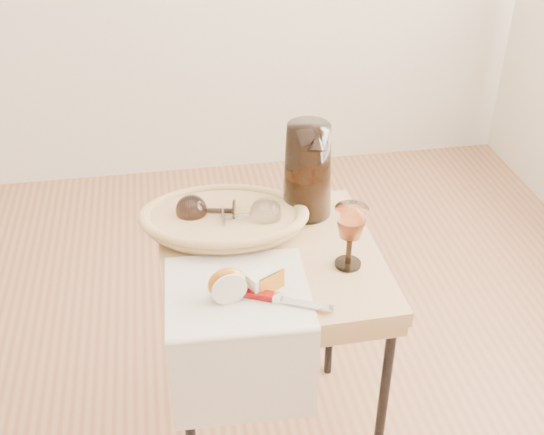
{
  "coord_description": "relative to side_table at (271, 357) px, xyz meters",
  "views": [
    {
      "loc": [
        0.17,
        -1.12,
        1.61
      ],
      "look_at": [
        0.38,
        0.14,
        0.78
      ],
      "focal_mm": 45.05,
      "sensor_mm": 36.0,
      "label": 1
    }
  ],
  "objects": [
    {
      "name": "bread_basket",
      "position": [
        -0.09,
        0.12,
        0.36
      ],
      "size": [
        0.4,
        0.3,
        0.05
      ],
      "primitive_type": null,
      "rotation": [
        0.0,
        0.0,
        -0.13
      ],
      "color": "olive",
      "rests_on": "side_table"
    },
    {
      "name": "wine_goblet",
      "position": [
        0.17,
        -0.07,
        0.41
      ],
      "size": [
        0.09,
        0.09,
        0.16
      ],
      "primitive_type": null,
      "rotation": [
        0.0,
        0.0,
        0.18
      ],
      "color": "white",
      "rests_on": "side_table"
    },
    {
      "name": "tea_towel",
      "position": [
        -0.09,
        -0.12,
        0.33
      ],
      "size": [
        0.33,
        0.3,
        0.01
      ],
      "primitive_type": "cube",
      "rotation": [
        0.0,
        0.0,
        -0.04
      ],
      "color": "white",
      "rests_on": "side_table"
    },
    {
      "name": "side_table",
      "position": [
        0.0,
        0.0,
        0.0
      ],
      "size": [
        0.53,
        0.53,
        0.66
      ],
      "primitive_type": null,
      "rotation": [
        0.0,
        0.0,
        0.02
      ],
      "color": "olive",
      "rests_on": "floor"
    },
    {
      "name": "apple_half",
      "position": [
        -0.12,
        -0.14,
        0.37
      ],
      "size": [
        0.09,
        0.06,
        0.08
      ],
      "primitive_type": "ellipsoid",
      "rotation": [
        0.0,
        0.0,
        0.16
      ],
      "color": "#AE1504",
      "rests_on": "tea_towel"
    },
    {
      "name": "goblet_lying_b",
      "position": [
        -0.04,
        0.1,
        0.38
      ],
      "size": [
        0.13,
        0.08,
        0.08
      ],
      "primitive_type": null,
      "rotation": [
        0.0,
        0.0,
        0.02
      ],
      "color": "white",
      "rests_on": "bread_basket"
    },
    {
      "name": "goblet_lying_a",
      "position": [
        -0.13,
        0.14,
        0.38
      ],
      "size": [
        0.14,
        0.1,
        0.08
      ],
      "primitive_type": null,
      "rotation": [
        0.0,
        0.0,
        2.95
      ],
      "color": "#2F1E1B",
      "rests_on": "bread_basket"
    },
    {
      "name": "apple_wedge",
      "position": [
        -0.04,
        -0.13,
        0.36
      ],
      "size": [
        0.08,
        0.06,
        0.05
      ],
      "primitive_type": "cube",
      "rotation": [
        0.0,
        0.0,
        0.52
      ],
      "color": "silver",
      "rests_on": "tea_towel"
    },
    {
      "name": "pitcher",
      "position": [
        0.12,
        0.17,
        0.45
      ],
      "size": [
        0.21,
        0.27,
        0.29
      ],
      "primitive_type": null,
      "rotation": [
        0.0,
        0.0,
        -0.16
      ],
      "color": "black",
      "rests_on": "side_table"
    },
    {
      "name": "table_knife",
      "position": [
        -0.01,
        -0.17,
        0.34
      ],
      "size": [
        0.2,
        0.11,
        0.02
      ],
      "primitive_type": null,
      "rotation": [
        0.0,
        0.0,
        -0.43
      ],
      "color": "silver",
      "rests_on": "tea_towel"
    }
  ]
}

